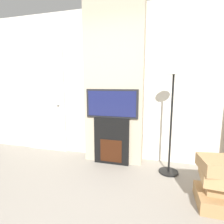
{
  "coord_description": "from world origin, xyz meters",
  "views": [
    {
      "loc": [
        0.75,
        -1.1,
        1.36
      ],
      "look_at": [
        0.0,
        1.71,
        0.9
      ],
      "focal_mm": 28.0,
      "sensor_mm": 36.0,
      "label": 1
    }
  ],
  "objects_px": {
    "fireplace": "(112,141)",
    "television": "(112,104)",
    "floor_lamp": "(172,105)",
    "box_stack": "(222,184)"
  },
  "relations": [
    {
      "from": "floor_lamp",
      "to": "box_stack",
      "type": "relative_size",
      "value": 2.83
    },
    {
      "from": "fireplace",
      "to": "television",
      "type": "distance_m",
      "value": 0.65
    },
    {
      "from": "fireplace",
      "to": "television",
      "type": "xyz_separation_m",
      "value": [
        0.0,
        -0.0,
        0.65
      ]
    },
    {
      "from": "fireplace",
      "to": "box_stack",
      "type": "bearing_deg",
      "value": -27.82
    },
    {
      "from": "television",
      "to": "floor_lamp",
      "type": "relative_size",
      "value": 0.55
    },
    {
      "from": "television",
      "to": "floor_lamp",
      "type": "xyz_separation_m",
      "value": [
        0.95,
        -0.11,
        0.01
      ]
    },
    {
      "from": "television",
      "to": "floor_lamp",
      "type": "height_order",
      "value": "floor_lamp"
    },
    {
      "from": "box_stack",
      "to": "fireplace",
      "type": "bearing_deg",
      "value": 152.18
    },
    {
      "from": "floor_lamp",
      "to": "television",
      "type": "bearing_deg",
      "value": 173.19
    },
    {
      "from": "television",
      "to": "box_stack",
      "type": "height_order",
      "value": "television"
    }
  ]
}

